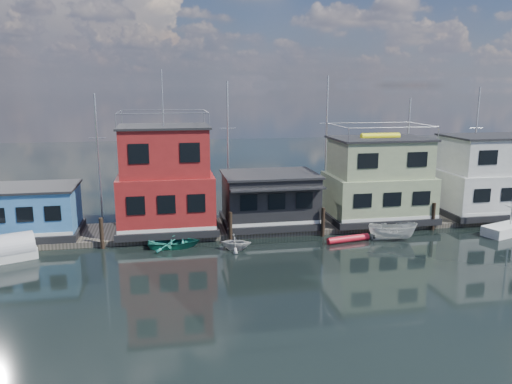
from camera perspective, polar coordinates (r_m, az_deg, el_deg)
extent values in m
plane|color=black|center=(28.97, 7.55, -10.63)|extent=(160.00, 160.00, 0.00)
cube|color=#595147|center=(39.84, 2.26, -3.85)|extent=(48.00, 5.00, 0.40)
cube|color=black|center=(39.96, -23.88, -4.19)|extent=(6.40, 4.90, 0.50)
cube|color=#407EBF|center=(39.54, -24.09, -1.75)|extent=(6.00, 4.50, 3.00)
cube|color=black|center=(39.22, -24.29, 0.49)|extent=(6.30, 4.80, 0.16)
cube|color=black|center=(38.81, -10.10, -3.78)|extent=(7.40, 5.90, 0.50)
cube|color=maroon|center=(38.29, -10.21, -0.72)|extent=(7.00, 5.50, 3.74)
cube|color=maroon|center=(37.67, -10.42, 4.62)|extent=(6.30, 4.95, 3.46)
cube|color=black|center=(37.48, -10.52, 7.36)|extent=(6.65, 5.23, 0.16)
cylinder|color=silver|center=(37.38, -10.65, 10.54)|extent=(0.08, 0.08, 4.00)
cube|color=black|center=(39.62, 1.56, -3.26)|extent=(7.40, 5.40, 0.50)
cube|color=black|center=(39.15, 1.58, -0.51)|extent=(7.00, 5.00, 3.40)
cube|color=black|center=(38.80, 1.59, 2.05)|extent=(7.30, 5.30, 0.16)
cube|color=black|center=(36.23, 2.51, 0.38)|extent=(7.00, 1.20, 0.12)
cube|color=black|center=(42.36, 13.57, -2.59)|extent=(8.40, 5.90, 0.50)
cube|color=#93A276|center=(41.94, 13.69, -0.20)|extent=(8.00, 5.50, 3.12)
cube|color=#93A276|center=(41.43, 13.90, 3.86)|extent=(7.20, 4.95, 2.88)
cube|color=black|center=(41.25, 14.01, 5.95)|extent=(7.60, 5.23, 0.16)
cylinder|color=#FBF710|center=(41.23, 14.02, 6.18)|extent=(3.20, 0.56, 0.56)
cube|color=black|center=(47.26, 24.74, -1.86)|extent=(8.40, 5.90, 0.50)
cube|color=silver|center=(46.89, 24.93, 0.28)|extent=(8.00, 5.50, 3.12)
cube|color=silver|center=(46.43, 25.26, 3.91)|extent=(7.20, 4.95, 2.88)
cube|color=black|center=(46.27, 25.43, 5.77)|extent=(7.60, 5.23, 0.16)
cylinder|color=#2D2116|center=(36.28, -17.22, -4.53)|extent=(0.28, 0.28, 2.20)
cylinder|color=#2D2116|center=(36.27, -2.94, -3.99)|extent=(0.28, 0.28, 2.20)
cylinder|color=#2D2116|center=(37.78, 7.66, -3.43)|extent=(0.28, 0.28, 2.20)
cylinder|color=#2D2116|center=(41.40, 19.61, -2.66)|extent=(0.28, 0.28, 2.20)
cylinder|color=silver|center=(44.11, -17.57, 3.86)|extent=(0.16, 0.16, 10.50)
cylinder|color=silver|center=(43.93, -17.70, 5.89)|extent=(1.40, 0.06, 0.06)
cylinder|color=silver|center=(44.04, -3.22, 5.04)|extent=(0.16, 0.16, 11.50)
cylinder|color=silver|center=(43.86, -3.25, 7.28)|extent=(1.40, 0.06, 0.06)
cylinder|color=silver|center=(46.00, 8.02, 5.56)|extent=(0.16, 0.16, 12.00)
cylinder|color=silver|center=(45.84, 8.08, 7.79)|extent=(1.40, 0.06, 0.06)
cylinder|color=silver|center=(49.22, 16.89, 4.41)|extent=(0.16, 0.16, 10.00)
cylinder|color=silver|center=(49.06, 16.99, 6.14)|extent=(1.40, 0.06, 0.06)
cylinder|color=silver|center=(52.73, 23.73, 4.93)|extent=(0.16, 0.16, 11.00)
cylinder|color=silver|center=(52.58, 23.88, 6.71)|extent=(1.40, 0.06, 0.06)
cylinder|color=red|center=(36.91, 10.50, -5.29)|extent=(3.34, 1.08, 0.49)
imported|color=#227F6F|center=(35.56, -9.32, -5.70)|extent=(3.63, 2.61, 0.75)
imported|color=beige|center=(34.55, -2.37, -5.72)|extent=(2.60, 2.39, 1.15)
imported|color=silver|center=(37.92, 15.33, -4.36)|extent=(3.75, 2.16, 1.37)
cube|color=white|center=(42.96, 27.02, -3.77)|extent=(5.07, 3.08, 0.75)
cube|color=silver|center=(42.58, 27.23, -1.63)|extent=(0.53, 1.43, 0.05)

